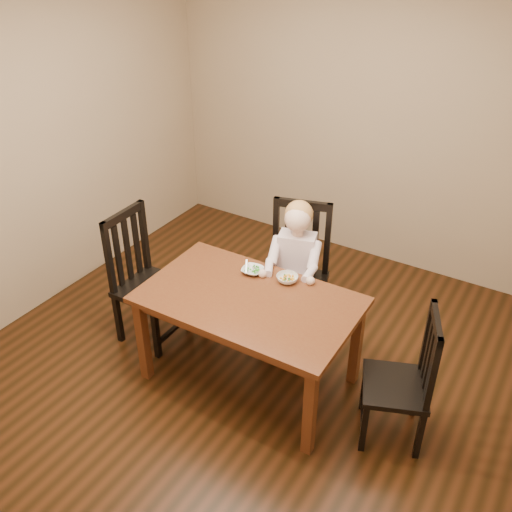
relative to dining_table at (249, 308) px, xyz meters
The scene contains 9 objects.
room 0.72m from the dining_table, 115.72° to the left, with size 4.01×4.01×2.71m.
dining_table is the anchor object (origin of this frame).
chair_child 0.72m from the dining_table, 90.16° to the left, with size 0.59×0.57×1.11m.
chair_left 0.99m from the dining_table, behind, with size 0.46×0.48×1.09m.
chair_right 1.12m from the dining_table, ahead, with size 0.53×0.54×0.98m.
toddler 0.66m from the dining_table, 88.79° to the left, with size 0.37×0.47×0.64m, color white, non-canonical shape.
bowl_peas 0.33m from the dining_table, 117.30° to the left, with size 0.15×0.15×0.04m, color white.
bowl_veg 0.35m from the dining_table, 67.95° to the left, with size 0.15×0.15×0.05m, color white.
fork 0.34m from the dining_table, 125.47° to the left, with size 0.07×0.11×0.05m.
Camera 1 is at (1.76, -2.80, 3.03)m, focal length 40.00 mm.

